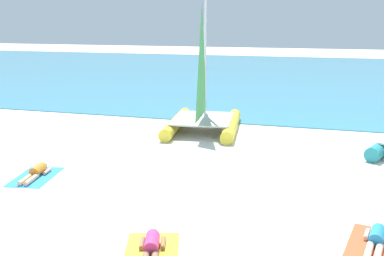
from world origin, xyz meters
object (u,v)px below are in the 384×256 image
towel_center_right (151,254)px  sunbather_rightmost (376,239)px  sailboat_yellow (203,111)px  towel_rightmost (376,246)px  sunbather_center_right (151,247)px  sunbather_center_left (36,172)px  towel_center_left (35,177)px

towel_center_right → sunbather_rightmost: (4.38, 1.72, 0.13)m
sailboat_yellow → towel_rightmost: 10.80m
towel_rightmost → sunbather_center_right: bearing=-160.1°
sunbather_center_left → towel_center_right: 6.15m
towel_center_left → towel_rightmost: size_ratio=1.00×
sunbather_center_right → towel_rightmost: 4.67m
towel_center_right → towel_rightmost: 4.67m
sunbather_center_left → sunbather_center_right: (5.06, -3.40, 0.00)m
sailboat_yellow → sunbather_center_left: 7.81m
sunbather_center_left → towel_center_right: bearing=-44.5°
sunbather_rightmost → sailboat_yellow: bearing=135.6°
towel_center_left → sunbather_center_right: size_ratio=1.23×
sunbather_center_left → sunbather_rightmost: same height
towel_center_left → sunbather_rightmost: bearing=-10.1°
sunbather_center_right → sunbather_rightmost: 4.70m
sailboat_yellow → sunbather_rightmost: (6.15, -8.78, -0.75)m
sailboat_yellow → towel_center_right: bearing=-87.7°
towel_center_left → towel_center_right: bearing=-33.8°
sailboat_yellow → sunbather_center_left: sailboat_yellow is taller
sailboat_yellow → sunbather_center_right: (1.75, -10.44, -0.75)m
towel_center_right → sunbather_center_right: size_ratio=1.23×
towel_center_left → towel_rightmost: (9.43, -1.74, 0.00)m
sunbather_center_left → towel_rightmost: 9.62m
sunbather_center_right → sunbather_center_left: bearing=128.9°
towel_center_right → sunbather_rightmost: size_ratio=1.22×
sailboat_yellow → sunbather_center_right: sailboat_yellow is taller
sunbather_center_right → sunbather_rightmost: size_ratio=0.99×
sunbather_center_right → towel_rightmost: (4.38, 1.59, -0.13)m
sunbather_center_left → sunbather_rightmost: bearing=-20.7°
towel_rightmost → sailboat_yellow: bearing=124.8°
sunbather_center_left → towel_rightmost: sunbather_center_left is taller
towel_rightmost → towel_center_left: bearing=169.5°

